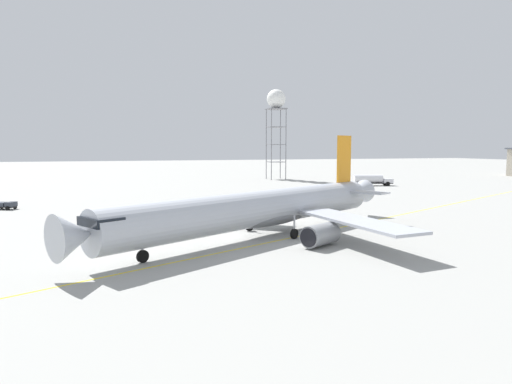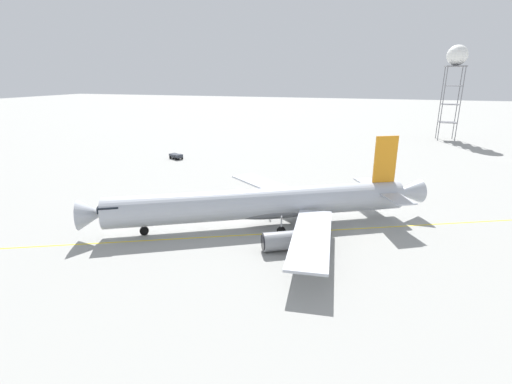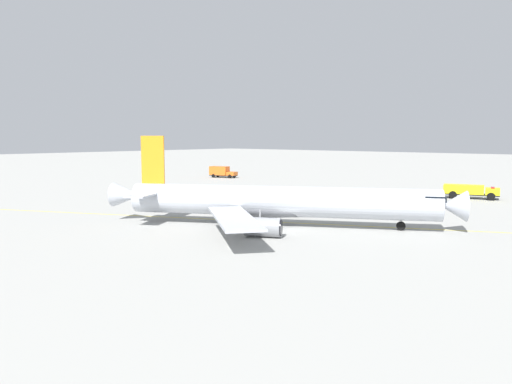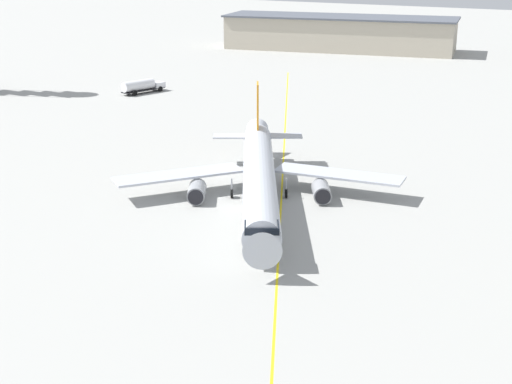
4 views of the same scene
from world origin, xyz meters
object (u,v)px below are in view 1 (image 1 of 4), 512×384
(fuel_tanker_truck, at_px, (372,180))
(radar_tower, at_px, (276,103))
(baggage_truck_truck, at_px, (4,205))
(airliner_main, at_px, (263,210))

(fuel_tanker_truck, height_order, radar_tower, radar_tower)
(baggage_truck_truck, bearing_deg, radar_tower, 65.90)
(airliner_main, distance_m, baggage_truck_truck, 46.54)
(airliner_main, xyz_separation_m, fuel_tanker_truck, (-48.35, -54.13, -1.41))
(airliner_main, relative_size, fuel_tanker_truck, 4.04)
(baggage_truck_truck, bearing_deg, fuel_tanker_truck, 42.38)
(airliner_main, distance_m, radar_tower, 92.99)
(airliner_main, relative_size, radar_tower, 1.49)
(fuel_tanker_truck, xyz_separation_m, radar_tower, (15.15, -30.26, 21.99))
(airliner_main, bearing_deg, radar_tower, -140.73)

